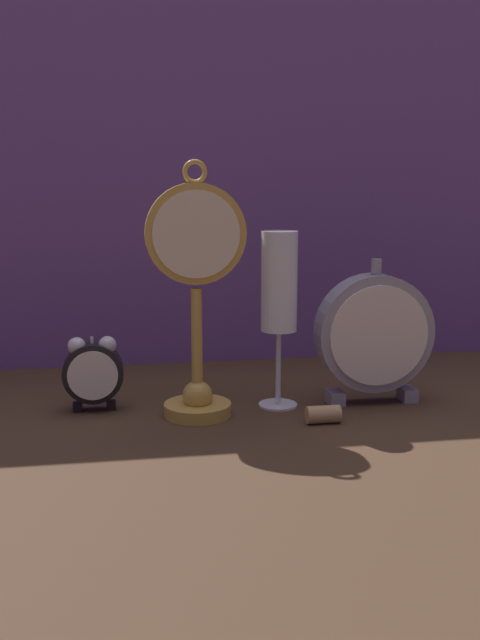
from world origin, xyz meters
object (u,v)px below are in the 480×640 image
at_px(pocket_watch_on_stand, 196,298).
at_px(champagne_flute, 279,292).
at_px(alarm_clock_twin_bell, 93,370).
at_px(mantel_clock_silver, 374,334).
at_px(wine_cork, 323,414).

bearing_deg(pocket_watch_on_stand, champagne_flute, 11.15).
height_order(alarm_clock_twin_bell, mantel_clock_silver, mantel_clock_silver).
bearing_deg(champagne_flute, wine_cork, -62.09).
distance_m(pocket_watch_on_stand, champagne_flute, 0.11).
relative_size(alarm_clock_twin_bell, champagne_flute, 0.42).
xyz_separation_m(pocket_watch_on_stand, mantel_clock_silver, (0.24, 0.02, -0.06)).
distance_m(alarm_clock_twin_bell, champagne_flute, 0.26).
height_order(mantel_clock_silver, champagne_flute, champagne_flute).
xyz_separation_m(pocket_watch_on_stand, champagne_flute, (0.11, 0.02, 0.00)).
bearing_deg(wine_cork, champagne_flute, 117.91).
bearing_deg(wine_cork, alarm_clock_twin_bell, 160.97).
xyz_separation_m(alarm_clock_twin_bell, champagne_flute, (0.24, -0.02, 0.10)).
bearing_deg(mantel_clock_silver, wine_cork, -141.37).
bearing_deg(alarm_clock_twin_bell, pocket_watch_on_stand, -17.90).
relative_size(pocket_watch_on_stand, wine_cork, 7.63).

